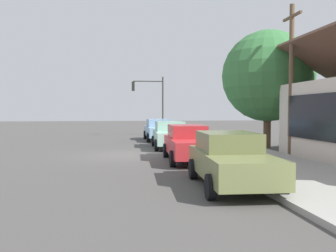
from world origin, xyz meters
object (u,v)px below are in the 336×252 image
Objects in this scene: car_seafoam at (170,134)px; car_cherry at (188,143)px; fire_hydrant_red at (216,148)px; utility_pole_wooden at (291,77)px; traffic_light_main at (151,96)px; car_olive at (231,159)px; shade_tree at (268,76)px; car_skyblue at (159,129)px.

car_seafoam and car_cherry have the same top height.
utility_pole_wooden is at bearing 98.30° from fire_hydrant_red.
traffic_light_main reaches higher than car_seafoam.
shade_tree is at bearing 154.50° from car_olive.
car_skyblue is at bearing -177.19° from car_seafoam.
traffic_light_main reaches higher than car_skyblue.
fire_hydrant_red is at bearing 118.54° from car_cherry.
shade_tree is (-10.46, 5.65, 3.48)m from car_olive.
car_skyblue is 10.69m from fire_hydrant_red.
car_seafoam is (5.74, 0.03, -0.00)m from car_skyblue.
car_olive is at bearing 4.39° from car_cherry.
utility_pole_wooden is (10.00, 5.50, 3.11)m from car_skyblue.
shade_tree is 12.50m from traffic_light_main.
car_skyblue is 16.81m from car_olive.
shade_tree is at bearing 134.23° from fire_hydrant_red.
car_cherry is at bearing -175.13° from car_olive.
car_cherry is 6.45m from utility_pole_wooden.
car_skyblue is 5.74m from car_seafoam.
shade_tree reaches higher than fire_hydrant_red.
car_skyblue is 11.32m from car_cherry.
shade_tree is 0.94× the size of utility_pole_wooden.
car_olive is 9.17m from utility_pole_wooden.
car_seafoam is 0.90× the size of traffic_light_main.
car_seafoam is 7.60m from utility_pole_wooden.
shade_tree is at bearing 132.79° from car_cherry.
car_skyblue is 6.70× the size of fire_hydrant_red.
car_skyblue and car_seafoam have the same top height.
utility_pole_wooden reaches higher than shade_tree.
fire_hydrant_red is at bearing -45.77° from shade_tree.
car_olive is at bearing 0.96° from traffic_light_main.
car_seafoam is at bearing -163.19° from fire_hydrant_red.
shade_tree is at bearing 174.49° from utility_pole_wooden.
car_skyblue is at bearing -137.34° from shade_tree.
fire_hydrant_red is (-6.22, 1.30, -0.32)m from car_olive.
traffic_light_main is (-10.93, -6.01, -0.81)m from shade_tree.
car_skyblue is 0.68× the size of shade_tree.
car_skyblue is at bearing -176.44° from car_olive.
fire_hydrant_red is (0.58, -4.00, -3.43)m from utility_pole_wooden.
car_seafoam is at bearing 0.34° from car_skyblue.
utility_pole_wooden is at bearing 54.53° from car_seafoam.
shade_tree reaches higher than car_skyblue.
utility_pole_wooden reaches higher than car_skyblue.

